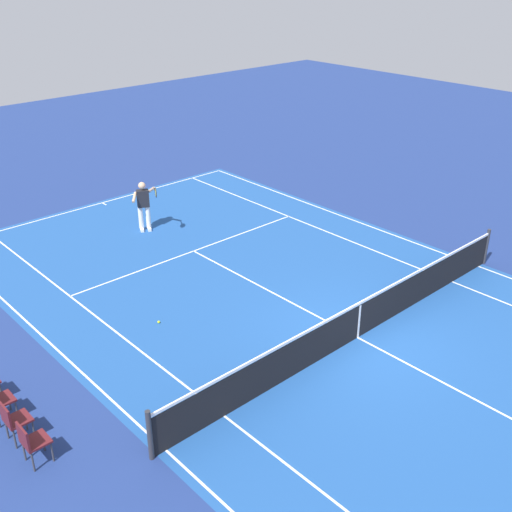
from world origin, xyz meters
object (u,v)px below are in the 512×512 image
spectator_chair_0 (31,441)px  tennis_ball (159,322)px  tennis_net (359,320)px  tennis_player_near (144,204)px  spectator_chair_1 (13,419)px

spectator_chair_0 → tennis_ball: bearing=-60.8°
tennis_net → spectator_chair_0: tennis_net is taller
tennis_player_near → tennis_ball: tennis_player_near is taller
tennis_player_near → spectator_chair_1: 9.83m
tennis_net → tennis_ball: bearing=40.1°
tennis_player_near → spectator_chair_0: tennis_player_near is taller
tennis_net → spectator_chair_0: (1.31, 7.40, 0.03)m
spectator_chair_1 → tennis_net: bearing=-105.6°
spectator_chair_0 → spectator_chair_1: same height
tennis_net → tennis_player_near: tennis_player_near is taller
spectator_chair_0 → spectator_chair_1: bearing=0.0°
tennis_ball → spectator_chair_0: 4.93m
tennis_player_near → tennis_ball: 5.89m
tennis_ball → spectator_chair_1: 4.61m
tennis_net → tennis_player_near: size_ratio=6.89×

